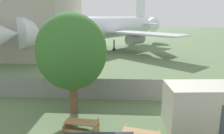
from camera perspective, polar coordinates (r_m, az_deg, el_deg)
The scene contains 5 objects.
perimeter_fence at distance 17.51m, azimuth -1.90°, elevation -5.82°, with size 56.07×0.07×1.76m.
airplane at distance 42.28m, azimuth -3.17°, elevation 10.06°, with size 28.97×35.76×12.73m.
portable_cabin at distance 14.31m, azimuth 23.35°, elevation -9.50°, with size 4.89×2.77×2.68m.
picnic_bench_open_grass at distance 13.00m, azimuth -7.97°, elevation -15.05°, with size 2.03×1.61×0.76m.
tree_behind_benches at distance 14.61m, azimuth -10.47°, elevation 3.92°, with size 4.63×4.63×6.86m.
Camera 1 is at (1.63, -6.24, 6.64)m, focal length 35.00 mm.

